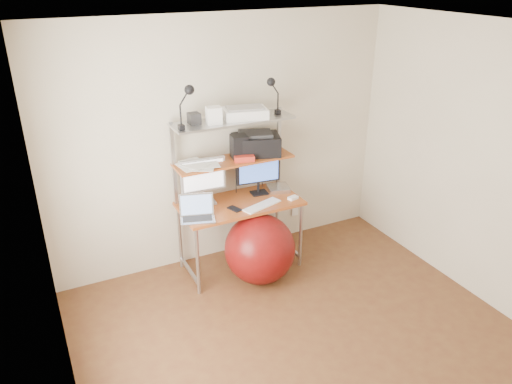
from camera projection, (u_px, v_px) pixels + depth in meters
room at (323, 217)px, 3.55m from camera, size 3.60×3.60×3.60m
computer_desk at (237, 180)px, 4.89m from camera, size 1.20×0.60×1.57m
wall_outlet at (295, 211)px, 5.74m from camera, size 0.08×0.01×0.12m
monitor_silver at (203, 178)px, 4.82m from camera, size 0.45×0.17×0.49m
monitor_black at (258, 172)px, 5.04m from camera, size 0.46×0.15×0.46m
laptop at (197, 213)px, 4.61m from camera, size 0.37×0.33×0.28m
keyboard at (262, 206)px, 4.85m from camera, size 0.43×0.24×0.01m
mouse at (293, 198)px, 4.99m from camera, size 0.11×0.09×0.03m
mac_mini at (278, 188)px, 5.19m from camera, size 0.26×0.26×0.04m
phone at (235, 209)px, 4.79m from camera, size 0.12×0.16×0.01m
printer at (255, 144)px, 4.96m from camera, size 0.55×0.46×0.23m
nas_cube at (239, 147)px, 4.86m from camera, size 0.18×0.18×0.23m
red_box at (244, 158)px, 4.83m from camera, size 0.22×0.18×0.05m
scanner at (245, 113)px, 4.73m from camera, size 0.46×0.35×0.11m
box_white at (214, 115)px, 4.55m from camera, size 0.15×0.13×0.16m
box_grey at (194, 119)px, 4.55m from camera, size 0.11×0.11×0.10m
clip_lamp_left at (188, 97)px, 4.31m from camera, size 0.16×0.09×0.40m
clip_lamp_right at (272, 88)px, 4.72m from camera, size 0.15×0.08×0.37m
exercise_ball at (260, 249)px, 4.88m from camera, size 0.70×0.70×0.70m
paper_stack at (198, 164)px, 4.71m from camera, size 0.41×0.42×0.02m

